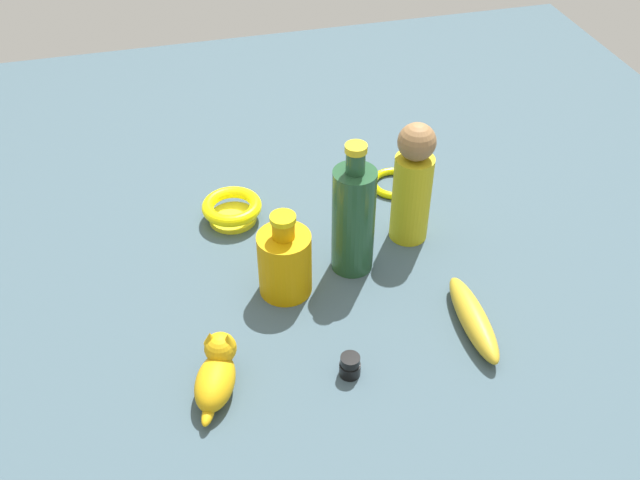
{
  "coord_description": "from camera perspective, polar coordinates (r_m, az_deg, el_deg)",
  "views": [
    {
      "loc": [
        0.96,
        -0.25,
        0.89
      ],
      "look_at": [
        0.0,
        0.0,
        0.06
      ],
      "focal_mm": 40.7,
      "sensor_mm": 36.0,
      "label": 1
    }
  ],
  "objects": [
    {
      "name": "bottle_short",
      "position": [
        1.24,
        -2.79,
        -1.69
      ],
      "size": [
        0.09,
        0.09,
        0.16
      ],
      "color": "#C28905",
      "rests_on": "ground"
    },
    {
      "name": "ground",
      "position": [
        1.33,
        0.0,
        -1.97
      ],
      "size": [
        2.0,
        2.0,
        0.0
      ],
      "primitive_type": "plane",
      "color": "#384C56"
    },
    {
      "name": "cat_figurine",
      "position": [
        1.12,
        -8.15,
        -10.29
      ],
      "size": [
        0.14,
        0.09,
        0.09
      ],
      "color": "#C8940F",
      "rests_on": "ground"
    },
    {
      "name": "bottle_tall",
      "position": [
        1.26,
        2.64,
        1.73
      ],
      "size": [
        0.08,
        0.08,
        0.26
      ],
      "color": "#20472A",
      "rests_on": "ground"
    },
    {
      "name": "banana",
      "position": [
        1.23,
        11.96,
        -6.07
      ],
      "size": [
        0.2,
        0.05,
        0.04
      ],
      "primitive_type": "ellipsoid",
      "rotation": [
        0.0,
        0.0,
        6.24
      ],
      "color": "#B29322",
      "rests_on": "ground"
    },
    {
      "name": "nail_polish_jar",
      "position": [
        1.14,
        2.37,
        -9.85
      ],
      "size": [
        0.03,
        0.03,
        0.04
      ],
      "color": "black",
      "rests_on": "ground"
    },
    {
      "name": "person_figure_adult",
      "position": [
        1.34,
        7.29,
        4.37
      ],
      "size": [
        0.1,
        0.1,
        0.25
      ],
      "color": "gold",
      "rests_on": "ground"
    },
    {
      "name": "bowl",
      "position": [
        1.43,
        -6.93,
        2.45
      ],
      "size": [
        0.12,
        0.12,
        0.04
      ],
      "color": "yellow",
      "rests_on": "ground"
    },
    {
      "name": "bangle",
      "position": [
        1.53,
        5.88,
        4.45
      ],
      "size": [
        0.1,
        0.1,
        0.02
      ],
      "primitive_type": "torus",
      "color": "#BCB803",
      "rests_on": "ground"
    }
  ]
}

